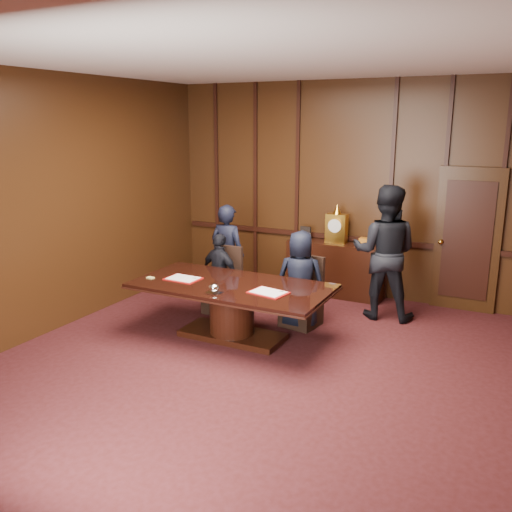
% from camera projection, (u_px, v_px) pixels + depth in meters
% --- Properties ---
extents(room, '(7.00, 7.04, 3.50)m').
position_uv_depth(room, '(253.00, 226.00, 6.00)').
color(room, '#330F0E').
rests_on(room, ground).
extents(sideboard, '(1.60, 0.45, 1.54)m').
position_uv_depth(sideboard, '(335.00, 267.00, 9.04)').
color(sideboard, black).
rests_on(sideboard, ground).
extents(conference_table, '(2.62, 1.32, 0.76)m').
position_uv_depth(conference_table, '(232.00, 302.00, 7.21)').
color(conference_table, black).
rests_on(conference_table, ground).
extents(folder_left, '(0.47, 0.34, 0.02)m').
position_uv_depth(folder_left, '(183.00, 279.00, 7.37)').
color(folder_left, '#A2110E').
rests_on(folder_left, conference_table).
extents(folder_right, '(0.51, 0.40, 0.02)m').
position_uv_depth(folder_right, '(268.00, 292.00, 6.78)').
color(folder_right, '#A2110E').
rests_on(folder_right, conference_table).
extents(inkstand, '(0.20, 0.14, 0.12)m').
position_uv_depth(inkstand, '(214.00, 289.00, 6.75)').
color(inkstand, white).
rests_on(inkstand, conference_table).
extents(notepad, '(0.11, 0.08, 0.01)m').
position_uv_depth(notepad, '(150.00, 278.00, 7.41)').
color(notepad, '#D6C368').
rests_on(notepad, conference_table).
extents(chair_left, '(0.49, 0.49, 0.99)m').
position_uv_depth(chair_left, '(223.00, 293.00, 8.31)').
color(chair_left, black).
rests_on(chair_left, ground).
extents(chair_right, '(0.55, 0.55, 0.99)m').
position_uv_depth(chair_right, '(302.00, 305.00, 7.74)').
color(chair_right, black).
rests_on(chair_right, ground).
extents(signatory_left, '(0.77, 0.46, 1.23)m').
position_uv_depth(signatory_left, '(220.00, 274.00, 8.16)').
color(signatory_left, black).
rests_on(signatory_left, ground).
extents(signatory_right, '(0.77, 0.59, 1.39)m').
position_uv_depth(signatory_right, '(300.00, 280.00, 7.57)').
color(signatory_right, black).
rests_on(signatory_right, ground).
extents(witness_left, '(0.59, 0.40, 1.60)m').
position_uv_depth(witness_left, '(228.00, 254.00, 8.59)').
color(witness_left, black).
rests_on(witness_left, ground).
extents(witness_right, '(1.03, 0.84, 1.98)m').
position_uv_depth(witness_right, '(385.00, 252.00, 7.90)').
color(witness_right, black).
rests_on(witness_right, ground).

